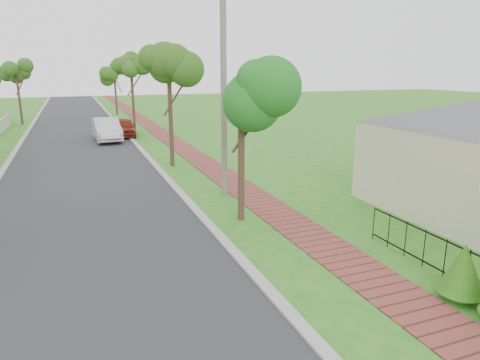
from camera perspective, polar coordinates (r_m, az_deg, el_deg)
ground at (r=8.19m, az=6.63°, el=-22.60°), size 160.00×160.00×0.00m
road at (r=26.19m, az=-20.58°, el=2.80°), size 7.00×120.00×0.02m
kerb_right at (r=26.46m, az=-12.67°, el=3.49°), size 0.30×120.00×0.10m
kerb_left at (r=26.42m, az=-28.50°, el=2.04°), size 0.30×120.00×0.10m
sidewalk at (r=26.96m, az=-7.20°, el=3.94°), size 1.50×120.00×0.03m
street_trees at (r=32.56m, az=-21.37°, el=12.93°), size 10.70×37.65×5.89m
parked_car_red at (r=33.43m, az=-15.13°, el=6.77°), size 1.97×4.06×1.34m
parked_car_white at (r=31.72m, az=-17.33°, el=6.43°), size 1.80×4.81×1.57m
near_tree at (r=13.70m, az=0.17°, el=10.71°), size 1.96×1.96×5.04m
utility_pole at (r=16.65m, az=-2.19°, el=12.83°), size 1.20×0.24×8.74m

